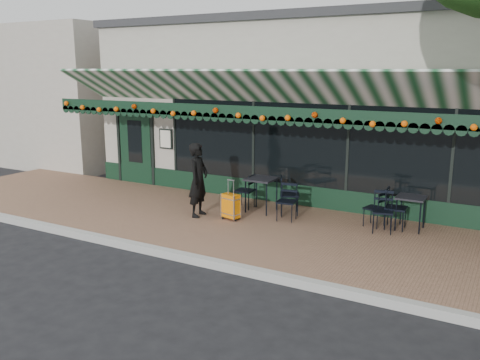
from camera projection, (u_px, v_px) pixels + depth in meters
The scene contains 15 objects.
ground at pixel (199, 262), 9.05m from camera, with size 80.00×80.00×0.00m, color black.
sidewalk at pixel (252, 228), 10.74m from camera, with size 18.00×4.00×0.15m, color brown.
curb at pixel (196, 260), 8.96m from camera, with size 18.00×0.16×0.15m, color #9E9E99.
restaurant_building at pixel (343, 106), 15.23m from camera, with size 12.00×9.60×4.50m.
neighbor_building_left at pixel (48, 92), 21.56m from camera, with size 12.00×8.00×4.80m, color #ACA697.
woman at pixel (198, 180), 11.21m from camera, with size 0.60×0.39×1.65m, color black.
suitcase at pixel (231, 206), 11.05m from camera, with size 0.42×0.30×0.88m.
cafe_table_a at pixel (411, 200), 10.29m from camera, with size 0.56×0.56×0.69m.
cafe_table_b at pixel (261, 181), 11.58m from camera, with size 0.64×0.64×0.79m.
chair_a_left at pixel (374, 209), 10.56m from camera, with size 0.38×0.38×0.76m, color black, non-canonical shape.
chair_a_right at pixel (396, 208), 10.37m from camera, with size 0.43×0.43×0.86m, color black, non-canonical shape.
chair_a_front at pixel (383, 212), 10.18m from camera, with size 0.42×0.42×0.84m, color black, non-canonical shape.
chair_b_left at pixel (245, 191), 11.95m from camera, with size 0.41×0.41×0.82m, color black, non-canonical shape.
chair_b_right at pixel (290, 195), 11.44m from camera, with size 0.44×0.44×0.88m, color black, non-canonical shape.
chair_b_front at pixel (287, 202), 10.97m from camera, with size 0.41×0.41×0.81m, color black, non-canonical shape.
Camera 1 is at (4.81, -7.07, 3.38)m, focal length 38.00 mm.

